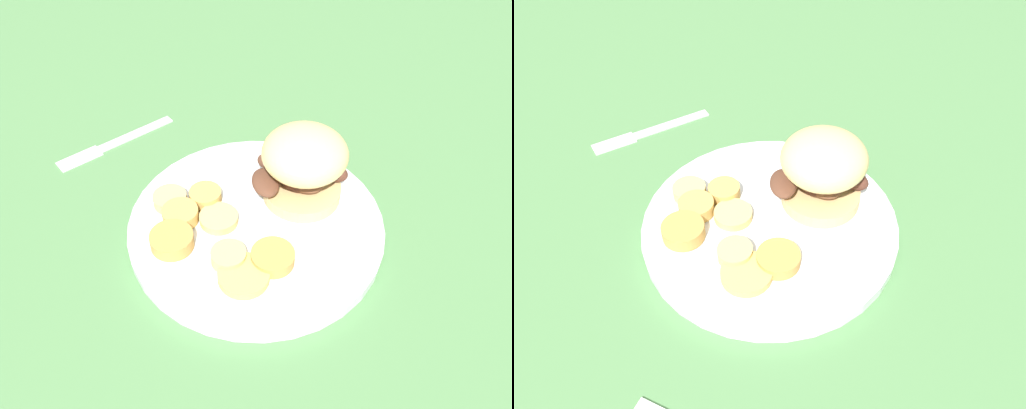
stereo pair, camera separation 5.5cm
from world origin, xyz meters
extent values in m
plane|color=#4C7A47|center=(0.00, 0.00, 0.00)|extent=(4.00, 4.00, 0.00)
cylinder|color=white|center=(0.00, 0.00, 0.01)|extent=(0.29, 0.29, 0.02)
torus|color=white|center=(0.00, 0.00, 0.01)|extent=(0.29, 0.29, 0.01)
cylinder|color=tan|center=(-0.04, 0.06, 0.03)|extent=(0.09, 0.09, 0.02)
ellipsoid|color=brown|center=(-0.04, 0.06, 0.04)|extent=(0.06, 0.06, 0.02)
ellipsoid|color=#563323|center=(-0.06, 0.05, 0.05)|extent=(0.04, 0.03, 0.01)
ellipsoid|color=#4C281E|center=(-0.05, 0.09, 0.04)|extent=(0.04, 0.04, 0.02)
ellipsoid|color=#4C281E|center=(-0.04, 0.04, 0.04)|extent=(0.05, 0.05, 0.02)
ellipsoid|color=#563323|center=(-0.07, 0.02, 0.04)|extent=(0.03, 0.04, 0.02)
ellipsoid|color=#563323|center=(-0.03, 0.01, 0.05)|extent=(0.05, 0.04, 0.01)
ellipsoid|color=#E5C17F|center=(-0.04, 0.06, 0.08)|extent=(0.10, 0.10, 0.06)
cylinder|color=tan|center=(-0.01, -0.09, 0.03)|extent=(0.04, 0.04, 0.02)
cylinder|color=#BC8942|center=(0.06, 0.01, 0.02)|extent=(0.05, 0.05, 0.01)
cylinder|color=#DBB766|center=(0.00, -0.04, 0.02)|extent=(0.04, 0.04, 0.01)
cylinder|color=tan|center=(-0.03, -0.06, 0.03)|extent=(0.04, 0.04, 0.01)
cylinder|color=#BC8942|center=(0.03, -0.09, 0.03)|extent=(0.05, 0.05, 0.02)
cylinder|color=#DBB766|center=(-0.03, -0.10, 0.02)|extent=(0.04, 0.04, 0.01)
cylinder|color=#DBB766|center=(0.06, -0.03, 0.03)|extent=(0.04, 0.04, 0.01)
cylinder|color=tan|center=(0.08, -0.02, 0.02)|extent=(0.05, 0.05, 0.01)
cube|color=silver|center=(-0.19, -0.16, 0.00)|extent=(0.08, 0.10, 0.00)
cube|color=silver|center=(-0.14, -0.23, 0.00)|extent=(0.05, 0.06, 0.00)
camera|label=1|loc=(0.38, -0.02, 0.44)|focal=35.00mm
camera|label=2|loc=(0.38, 0.03, 0.44)|focal=35.00mm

